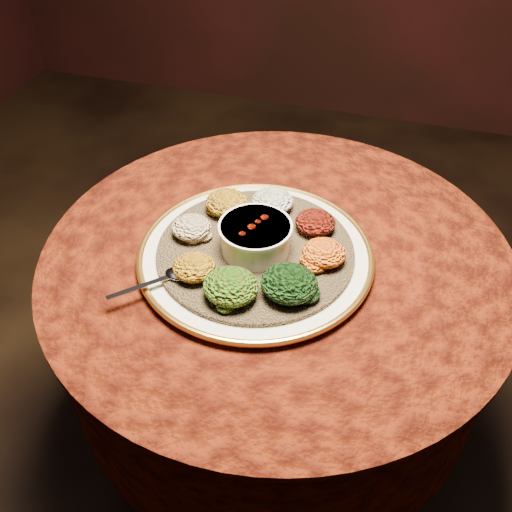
# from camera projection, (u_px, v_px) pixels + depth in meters

# --- Properties ---
(table) EXTENTS (0.96, 0.96, 0.73)m
(table) POSITION_uv_depth(u_px,v_px,m) (275.00, 311.00, 1.28)
(table) COLOR black
(table) RESTS_ON ground
(platter) EXTENTS (0.59, 0.59, 0.02)m
(platter) POSITION_uv_depth(u_px,v_px,m) (255.00, 255.00, 1.13)
(platter) COLOR beige
(platter) RESTS_ON table
(injera) EXTENTS (0.41, 0.41, 0.01)m
(injera) POSITION_uv_depth(u_px,v_px,m) (255.00, 251.00, 1.13)
(injera) COLOR brown
(injera) RESTS_ON platter
(stew_bowl) EXTENTS (0.14, 0.14, 0.06)m
(stew_bowl) POSITION_uv_depth(u_px,v_px,m) (255.00, 236.00, 1.10)
(stew_bowl) COLOR silver
(stew_bowl) RESTS_ON injera
(spoon) EXTENTS (0.12, 0.12, 0.01)m
(spoon) POSITION_uv_depth(u_px,v_px,m) (172.00, 276.00, 1.06)
(spoon) COLOR silver
(spoon) RESTS_ON injera
(portion_ayib) EXTENTS (0.09, 0.08, 0.04)m
(portion_ayib) POSITION_uv_depth(u_px,v_px,m) (273.00, 201.00, 1.20)
(portion_ayib) COLOR silver
(portion_ayib) RESTS_ON injera
(portion_kitfo) EXTENTS (0.08, 0.08, 0.04)m
(portion_kitfo) POSITION_uv_depth(u_px,v_px,m) (315.00, 222.00, 1.15)
(portion_kitfo) COLOR black
(portion_kitfo) RESTS_ON injera
(portion_tikil) EXTENTS (0.08, 0.08, 0.04)m
(portion_tikil) POSITION_uv_depth(u_px,v_px,m) (324.00, 253.00, 1.08)
(portion_tikil) COLOR #A75D0D
(portion_tikil) RESTS_ON injera
(portion_gomen) EXTENTS (0.10, 0.10, 0.05)m
(portion_gomen) POSITION_uv_depth(u_px,v_px,m) (289.00, 283.00, 1.02)
(portion_gomen) COLOR black
(portion_gomen) RESTS_ON injera
(portion_mixveg) EXTENTS (0.10, 0.10, 0.05)m
(portion_mixveg) POSITION_uv_depth(u_px,v_px,m) (231.00, 286.00, 1.01)
(portion_mixveg) COLOR #A0290A
(portion_mixveg) RESTS_ON injera
(portion_kik) EXTENTS (0.08, 0.08, 0.04)m
(portion_kik) POSITION_uv_depth(u_px,v_px,m) (194.00, 267.00, 1.06)
(portion_kik) COLOR #9A6A0D
(portion_kik) RESTS_ON injera
(portion_timatim) EXTENTS (0.08, 0.08, 0.04)m
(portion_timatim) POSITION_uv_depth(u_px,v_px,m) (192.00, 227.00, 1.14)
(portion_timatim) COLOR maroon
(portion_timatim) RESTS_ON injera
(portion_shiro) EXTENTS (0.09, 0.09, 0.04)m
(portion_shiro) POSITION_uv_depth(u_px,v_px,m) (227.00, 203.00, 1.20)
(portion_shiro) COLOR #A46F13
(portion_shiro) RESTS_ON injera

